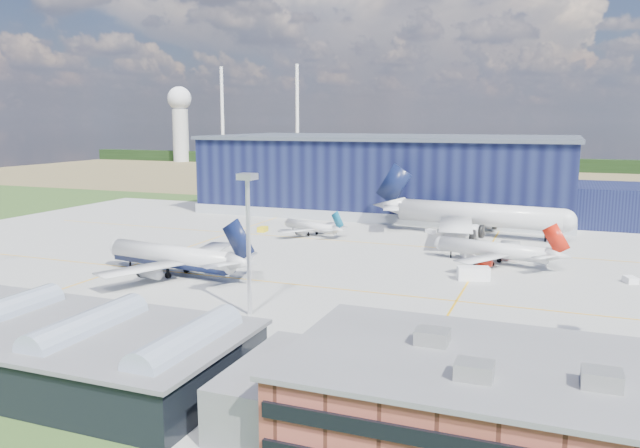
{
  "coord_description": "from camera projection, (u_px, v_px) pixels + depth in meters",
  "views": [
    {
      "loc": [
        56.05,
        -116.47,
        31.09
      ],
      "look_at": [
        4.87,
        14.42,
        7.81
      ],
      "focal_mm": 35.0,
      "sensor_mm": 36.0,
      "label": 1
    }
  ],
  "objects": [
    {
      "name": "treeline",
      "position": [
        472.0,
        163.0,
        407.23
      ],
      "size": [
        600.0,
        8.0,
        8.0
      ],
      "primitive_type": "cube",
      "color": "black",
      "rests_on": "ground"
    },
    {
      "name": "hangar",
      "position": [
        399.0,
        178.0,
        216.43
      ],
      "size": [
        145.0,
        62.0,
        26.1
      ],
      "color": "black",
      "rests_on": "ground"
    },
    {
      "name": "airstair",
      "position": [
        15.0,
        303.0,
        102.83
      ],
      "size": [
        2.31,
        4.69,
        2.89
      ],
      "primitive_type": "cube",
      "rotation": [
        0.0,
        0.0,
        0.11
      ],
      "color": "white",
      "rests_on": "ground"
    },
    {
      "name": "gse_tug_b",
      "position": [
        274.0,
        346.0,
        85.03
      ],
      "size": [
        3.11,
        3.82,
        1.43
      ],
      "primitive_type": "cube",
      "rotation": [
        0.0,
        0.0,
        -0.31
      ],
      "color": "yellow",
      "rests_on": "ground"
    },
    {
      "name": "gse_tug_c",
      "position": [
        263.0,
        229.0,
        176.58
      ],
      "size": [
        2.38,
        3.57,
        1.5
      ],
      "primitive_type": "cube",
      "rotation": [
        0.0,
        0.0,
        0.07
      ],
      "color": "yellow",
      "rests_on": "ground"
    },
    {
      "name": "airliner_regional",
      "position": [
        311.0,
        222.0,
        171.21
      ],
      "size": [
        29.79,
        29.52,
        7.47
      ],
      "primitive_type": null,
      "rotation": [
        0.0,
        0.0,
        2.74
      ],
      "color": "silver",
      "rests_on": "ground"
    },
    {
      "name": "light_mast_center",
      "position": [
        248.0,
        221.0,
        98.56
      ],
      "size": [
        2.6,
        2.6,
        23.0
      ],
      "color": "silver",
      "rests_on": "ground"
    },
    {
      "name": "car_b",
      "position": [
        394.0,
        381.0,
        74.11
      ],
      "size": [
        3.68,
        2.44,
        1.15
      ],
      "primitive_type": "imported",
      "rotation": [
        0.0,
        0.0,
        1.18
      ],
      "color": "#99999E",
      "rests_on": "ground"
    },
    {
      "name": "apron",
      "position": [
        293.0,
        259.0,
        141.42
      ],
      "size": [
        220.0,
        160.0,
        0.08
      ],
      "color": "gray",
      "rests_on": "ground"
    },
    {
      "name": "farmland",
      "position": [
        451.0,
        180.0,
        334.37
      ],
      "size": [
        600.0,
        220.0,
        0.01
      ],
      "primitive_type": "cube",
      "color": "olive",
      "rests_on": "ground"
    },
    {
      "name": "horizon_dressing",
      "position": [
        212.0,
        117.0,
        465.86
      ],
      "size": [
        440.2,
        18.0,
        70.0
      ],
      "color": "white",
      "rests_on": "ground"
    },
    {
      "name": "gse_van_b",
      "position": [
        467.0,
        254.0,
        142.47
      ],
      "size": [
        3.61,
        4.91,
        2.05
      ],
      "primitive_type": "cube",
      "rotation": [
        0.0,
        0.0,
        0.39
      ],
      "color": "white",
      "rests_on": "ground"
    },
    {
      "name": "airliner_navy",
      "position": [
        172.0,
        245.0,
        126.34
      ],
      "size": [
        43.26,
        42.55,
        12.52
      ],
      "primitive_type": null,
      "rotation": [
        0.0,
        0.0,
        3.0
      ],
      "color": "silver",
      "rests_on": "ground"
    },
    {
      "name": "airliner_red",
      "position": [
        492.0,
        241.0,
        136.38
      ],
      "size": [
        37.57,
        37.1,
        10.04
      ],
      "primitive_type": null,
      "rotation": [
        0.0,
        0.0,
        2.88
      ],
      "color": "silver",
      "rests_on": "ground"
    },
    {
      "name": "airliner_widebody",
      "position": [
        479.0,
        203.0,
        168.62
      ],
      "size": [
        62.91,
        61.84,
        18.42
      ],
      "primitive_type": null,
      "rotation": [
        0.0,
        0.0,
        -0.12
      ],
      "color": "silver",
      "rests_on": "ground"
    },
    {
      "name": "ops_building",
      "position": [
        536.0,
        414.0,
        56.56
      ],
      "size": [
        46.0,
        23.0,
        10.9
      ],
      "color": "brown",
      "rests_on": "ground"
    },
    {
      "name": "gse_cart_a",
      "position": [
        630.0,
        280.0,
        120.82
      ],
      "size": [
        2.93,
        3.49,
        1.29
      ],
      "primitive_type": "cube",
      "rotation": [
        0.0,
        0.0,
        0.37
      ],
      "color": "white",
      "rests_on": "ground"
    },
    {
      "name": "ground",
      "position": [
        274.0,
        269.0,
        132.23
      ],
      "size": [
        600.0,
        600.0,
        0.0
      ],
      "primitive_type": "plane",
      "color": "#2B4D1D",
      "rests_on": "ground"
    },
    {
      "name": "car_a",
      "position": [
        480.0,
        350.0,
        84.06
      ],
      "size": [
        3.68,
        2.38,
        1.16
      ],
      "primitive_type": "imported",
      "rotation": [
        0.0,
        0.0,
        1.25
      ],
      "color": "#99999E",
      "rests_on": "ground"
    },
    {
      "name": "gse_van_a",
      "position": [
        473.0,
        274.0,
        122.9
      ],
      "size": [
        6.71,
        4.5,
        2.69
      ],
      "primitive_type": "cube",
      "rotation": [
        0.0,
        0.0,
        1.89
      ],
      "color": "white",
      "rests_on": "ground"
    },
    {
      "name": "gse_cart_b",
      "position": [
        431.0,
        231.0,
        173.95
      ],
      "size": [
        3.39,
        3.08,
        1.22
      ],
      "primitive_type": "cube",
      "rotation": [
        0.0,
        0.0,
        1.02
      ],
      "color": "white",
      "rests_on": "ground"
    },
    {
      "name": "glass_concourse",
      "position": [
        23.0,
        340.0,
        78.82
      ],
      "size": [
        78.0,
        23.0,
        8.6
      ],
      "color": "black",
      "rests_on": "ground"
    }
  ]
}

